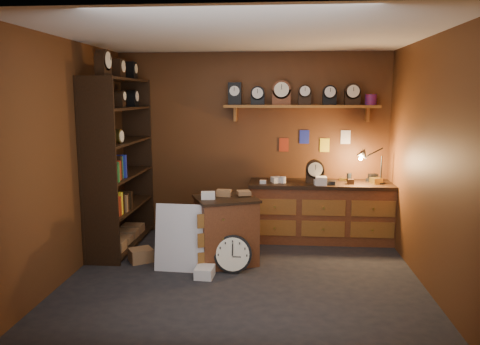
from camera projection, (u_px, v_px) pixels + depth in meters
name	position (u px, v px, depth m)	size (l,w,h in m)	color
floor	(244.00, 276.00, 5.43)	(4.00, 4.00, 0.00)	black
room_shell	(248.00, 127.00, 5.26)	(4.02, 3.62, 2.71)	#573014
shelving_unit	(117.00, 157.00, 6.34)	(0.47, 1.60, 2.58)	black
workbench	(322.00, 208.00, 6.72)	(2.07, 0.66, 1.36)	brown
low_cabinet	(226.00, 228.00, 5.80)	(0.90, 0.84, 0.92)	brown
big_round_clock	(233.00, 254.00, 5.52)	(0.45, 0.16, 0.45)	black
white_panel	(181.00, 270.00, 5.62)	(0.62, 0.03, 0.82)	silver
mini_fridge	(233.00, 224.00, 6.63)	(0.63, 0.65, 0.54)	silver
floor_box_a	(141.00, 255.00, 5.89)	(0.27, 0.23, 0.17)	olive
floor_box_b	(205.00, 272.00, 5.38)	(0.20, 0.25, 0.12)	white
floor_box_c	(210.00, 239.00, 6.54)	(0.22, 0.18, 0.16)	olive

